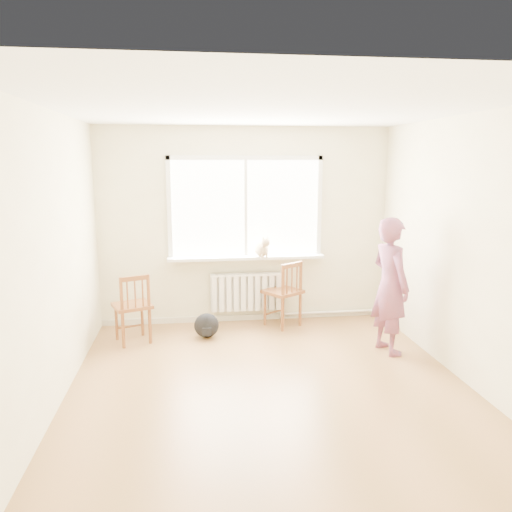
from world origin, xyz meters
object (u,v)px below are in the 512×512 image
object	(u,v)px
chair_right	(285,294)
backpack	(206,325)
chair_left	(133,308)
cat	(262,248)
person	(390,286)

from	to	relation	value
chair_right	backpack	size ratio (longest dim) A/B	2.86
chair_left	cat	world-z (taller)	cat
person	backpack	xyz separation A→B (m)	(-2.12, 0.76, -0.65)
chair_left	person	xyz separation A→B (m)	(3.02, -0.68, 0.36)
cat	backpack	distance (m)	1.29
chair_right	backpack	bearing A→B (deg)	-19.22
chair_right	cat	distance (m)	0.70
backpack	cat	bearing A→B (deg)	30.22
chair_right	person	bearing A→B (deg)	99.78
person	cat	world-z (taller)	person
chair_left	cat	xyz separation A→B (m)	(1.68, 0.53, 0.63)
chair_left	cat	distance (m)	1.87
chair_left	chair_right	world-z (taller)	chair_right
person	chair_right	bearing A→B (deg)	30.89
chair_left	chair_right	distance (m)	2.02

